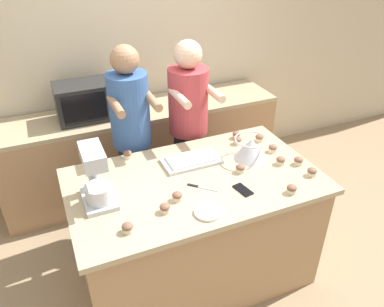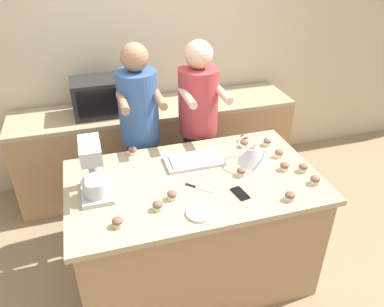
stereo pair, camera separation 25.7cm
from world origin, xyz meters
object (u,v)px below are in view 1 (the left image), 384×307
at_px(mixing_bowl, 251,148).
at_px(cupcake_2, 240,168).
at_px(cupcake_3, 281,161).
at_px(cupcake_8, 312,172).
at_px(cupcake_10, 298,161).
at_px(cupcake_11, 128,154).
at_px(knife, 201,187).
at_px(cupcake_1, 292,189).
at_px(baking_tray, 191,160).
at_px(stand_mixer, 96,179).
at_px(cupcake_12, 165,208).
at_px(cell_phone, 243,190).
at_px(cupcake_6, 127,228).
at_px(microwave_oven, 87,101).
at_px(small_plate, 208,212).
at_px(cupcake_4, 273,148).
at_px(cupcake_9, 259,138).
at_px(cupcake_5, 238,140).
at_px(cupcake_7, 236,135).
at_px(person_right, 188,132).
at_px(cupcake_0, 177,196).
at_px(person_left, 133,142).

relative_size(mixing_bowl, cupcake_2, 3.87).
relative_size(cupcake_3, cupcake_8, 1.00).
xyz_separation_m(cupcake_10, cupcake_11, (-1.14, 0.59, 0.00)).
distance_m(knife, cupcake_1, 0.60).
relative_size(baking_tray, cupcake_10, 6.50).
xyz_separation_m(stand_mixer, cupcake_12, (0.35, -0.27, -0.14)).
distance_m(cell_phone, cupcake_6, 0.82).
xyz_separation_m(microwave_oven, small_plate, (0.42, -1.70, -0.14)).
xyz_separation_m(cupcake_3, cupcake_8, (0.12, -0.21, 0.00)).
bearing_deg(cupcake_4, cupcake_8, -79.90).
bearing_deg(cupcake_1, cupcake_12, 169.96).
relative_size(mixing_bowl, knife, 1.50).
distance_m(baking_tray, cupcake_9, 0.65).
xyz_separation_m(small_plate, cupcake_5, (0.59, 0.68, 0.02)).
bearing_deg(microwave_oven, cupcake_8, -51.91).
xyz_separation_m(cupcake_7, cupcake_12, (-0.87, -0.66, 0.00)).
xyz_separation_m(cell_phone, cupcake_3, (0.42, 0.17, 0.02)).
bearing_deg(cupcake_9, cell_phone, -130.71).
bearing_deg(cupcake_8, stand_mixer, 167.88).
xyz_separation_m(cupcake_3, cupcake_10, (0.12, -0.05, 0.00)).
bearing_deg(baking_tray, cupcake_8, -34.91).
bearing_deg(cupcake_4, mixing_bowl, -177.31).
bearing_deg(cupcake_9, cupcake_4, -88.42).
relative_size(person_right, cell_phone, 11.10).
relative_size(mixing_bowl, baking_tray, 0.60).
relative_size(cupcake_9, cupcake_12, 1.00).
bearing_deg(knife, microwave_oven, 108.75).
height_order(cupcake_0, cupcake_5, same).
bearing_deg(cupcake_9, cupcake_2, -137.76).
height_order(cupcake_3, cupcake_10, same).
height_order(microwave_oven, cupcake_10, microwave_oven).
relative_size(small_plate, cupcake_3, 2.63).
relative_size(small_plate, cupcake_9, 2.63).
xyz_separation_m(stand_mixer, cupcake_9, (1.37, 0.26, -0.14)).
xyz_separation_m(cupcake_2, cupcake_12, (-0.65, -0.20, 0.00)).
bearing_deg(cupcake_2, person_left, 126.95).
xyz_separation_m(cell_phone, cupcake_12, (-0.56, -0.00, 0.02)).
xyz_separation_m(person_left, cupcake_4, (0.96, -0.63, 0.06)).
height_order(mixing_bowl, cupcake_6, mixing_bowl).
xyz_separation_m(cupcake_6, cupcake_11, (0.21, 0.79, 0.00)).
relative_size(small_plate, cupcake_1, 2.63).
relative_size(cupcake_9, cupcake_11, 1.00).
distance_m(small_plate, cupcake_9, 1.01).
height_order(cupcake_0, cupcake_4, same).
distance_m(mixing_bowl, cell_phone, 0.43).
bearing_deg(cupcake_11, cupcake_7, -3.33).
relative_size(baking_tray, cupcake_12, 6.50).
xyz_separation_m(baking_tray, microwave_oven, (-0.56, 1.12, 0.13)).
relative_size(baking_tray, cupcake_0, 6.50).
distance_m(person_left, cupcake_7, 0.87).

